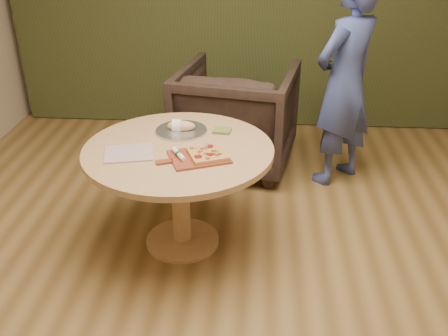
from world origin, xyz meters
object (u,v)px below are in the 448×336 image
bread_roll (180,126)px  serving_tray (181,131)px  flatbread_pizza (208,154)px  pizza_paddle (197,157)px  cutlery_roll (179,154)px  armchair (237,111)px  pedestal_table (179,167)px  person_standing (345,83)px

bread_roll → serving_tray: bearing=0.0°
bread_roll → flatbread_pizza: bearing=-59.5°
pizza_paddle → bread_roll: (-0.17, 0.40, 0.04)m
cutlery_roll → armchair: bearing=47.8°
pizza_paddle → armchair: (0.18, 1.44, -0.25)m
cutlery_roll → pedestal_table: bearing=69.0°
serving_tray → person_standing: 1.46m
bread_roll → cutlery_roll: bearing=-82.7°
flatbread_pizza → person_standing: (1.00, 1.19, 0.09)m
serving_tray → bread_roll: bearing=-180.0°
pedestal_table → pizza_paddle: pizza_paddle is taller
flatbread_pizza → cutlery_roll: bearing=-174.0°
cutlery_roll → serving_tray: 0.41m
person_standing → cutlery_roll: bearing=2.2°
serving_tray → armchair: bearing=71.9°
flatbread_pizza → serving_tray: 0.45m
pizza_paddle → flatbread_pizza: 0.07m
armchair → cutlery_roll: bearing=89.5°
pedestal_table → pizza_paddle: bearing=-46.2°
armchair → person_standing: person_standing is taller
pizza_paddle → cutlery_roll: 0.12m
bread_roll → armchair: 1.13m
flatbread_pizza → serving_tray: size_ratio=0.80×
pedestal_table → serving_tray: (-0.02, 0.26, 0.15)m
pedestal_table → person_standing: (1.20, 1.05, 0.26)m
pizza_paddle → serving_tray: serving_tray is taller
person_standing → armchair: bearing=-59.1°
pizza_paddle → armchair: armchair is taller
flatbread_pizza → armchair: 1.46m
pizza_paddle → person_standing: bearing=26.4°
bread_roll → armchair: bearing=71.4°
pedestal_table → armchair: bearing=76.0°
cutlery_roll → person_standing: size_ratio=0.10×
cutlery_roll → bread_roll: size_ratio=0.94×
armchair → serving_tray: bearing=82.9°
person_standing → bread_roll: bearing=-10.6°
serving_tray → person_standing: bearing=33.1°
flatbread_pizza → pizza_paddle: bearing=-171.4°
pedestal_table → person_standing: size_ratio=0.71×
pedestal_table → person_standing: person_standing is taller
person_standing → flatbread_pizza: bearing=6.5°
flatbread_pizza → person_standing: bearing=50.0°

